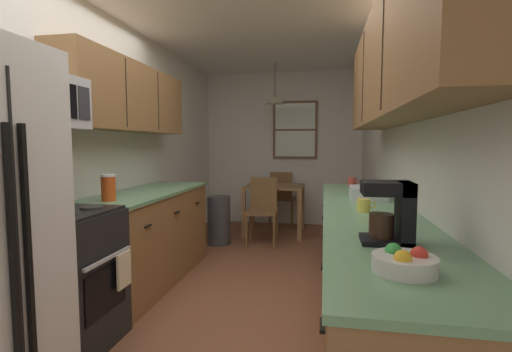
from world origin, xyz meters
The scene contains 24 objects.
ground_plane centered at (0.00, 1.00, 0.00)m, with size 12.00×12.00×0.00m, color brown.
wall_left centered at (-1.35, 1.00, 1.27)m, with size 0.10×9.00×2.55m, color silver.
wall_right centered at (1.35, 1.00, 1.27)m, with size 0.10×9.00×2.55m, color silver.
wall_back centered at (0.00, 3.65, 1.27)m, with size 4.40×0.10×2.55m, color silver.
ceiling_slab centered at (0.00, 1.00, 2.59)m, with size 4.40×9.00×0.08m, color white.
stove_range centered at (-0.99, -0.52, 0.47)m, with size 0.66×0.62×1.10m.
microwave_over_range centered at (-1.11, -0.52, 1.62)m, with size 0.39×0.56×0.34m.
counter_left centered at (-1.00, 0.68, 0.45)m, with size 0.64×1.79×0.90m.
upper_cabinets_left centered at (-1.14, 0.63, 1.79)m, with size 0.33×1.87×0.63m.
counter_right centered at (1.00, 0.02, 0.45)m, with size 0.64×3.32×0.90m.
upper_cabinets_right centered at (1.14, -0.03, 1.88)m, with size 0.33×3.00×0.76m.
dining_table centered at (-0.04, 2.84, 0.61)m, with size 0.86×0.75×0.74m.
dining_chair_near centered at (-0.12, 2.26, 0.50)m, with size 0.41×0.41×0.90m.
dining_chair_far centered at (0.02, 3.42, 0.50)m, with size 0.44×0.44×0.90m.
pendant_light centered at (-0.04, 2.84, 2.00)m, with size 0.30×0.30×0.60m.
back_window centered at (0.21, 3.58, 1.59)m, with size 0.74×0.05×0.95m.
trash_bin centered at (-0.70, 2.14, 0.33)m, with size 0.31×0.31×0.65m, color #3F3F42.
storage_canister centered at (-1.00, 0.05, 1.01)m, with size 0.11×0.11×0.21m.
dish_towel centered at (-0.64, -0.36, 0.50)m, with size 0.02×0.16×0.24m, color beige.
coffee_maker centered at (0.99, -0.86, 1.05)m, with size 0.22×0.18×0.28m.
mug_by_coffeemaker centered at (0.99, 1.46, 0.95)m, with size 0.12×0.08×0.10m.
mug_spare centered at (0.95, -0.07, 0.94)m, with size 0.13×0.09×0.09m.
fruit_bowl centered at (0.97, -1.26, 0.94)m, with size 0.22×0.22×0.09m.
dish_rack centered at (1.04, 0.53, 0.95)m, with size 0.28×0.34×0.10m, color silver.
Camera 1 is at (0.68, -2.59, 1.35)m, focal length 25.77 mm.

